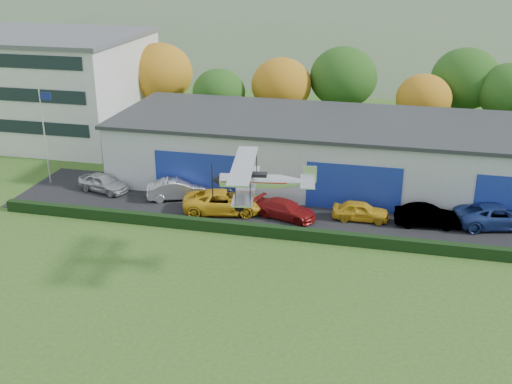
% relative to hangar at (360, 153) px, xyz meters
% --- Properties ---
extents(apron, '(48.00, 9.00, 0.05)m').
position_rel_hangar_xyz_m(apron, '(-2.00, -6.98, -2.63)').
color(apron, black).
rests_on(apron, ground).
extents(hedge, '(46.00, 0.60, 0.80)m').
position_rel_hangar_xyz_m(hedge, '(-2.00, -11.78, -2.26)').
color(hedge, black).
rests_on(hedge, ground).
extents(hangar, '(40.60, 12.60, 5.30)m').
position_rel_hangar_xyz_m(hangar, '(0.00, 0.00, 0.00)').
color(hangar, '#B2B7BC').
rests_on(hangar, ground).
extents(office_block, '(20.60, 15.60, 10.40)m').
position_rel_hangar_xyz_m(office_block, '(-33.00, 7.02, 2.56)').
color(office_block, silver).
rests_on(office_block, ground).
extents(flagpole, '(1.05, 0.10, 8.00)m').
position_rel_hangar_xyz_m(flagpole, '(-24.88, -5.98, 2.13)').
color(flagpole, silver).
rests_on(flagpole, ground).
extents(tree_belt, '(75.70, 13.22, 10.12)m').
position_rel_hangar_xyz_m(tree_belt, '(-4.15, 12.64, 2.95)').
color(tree_belt, '#3D2614').
rests_on(tree_belt, ground).
extents(distant_hills, '(430.00, 196.00, 56.00)m').
position_rel_hangar_xyz_m(distant_hills, '(-9.38, 112.02, -15.70)').
color(distant_hills, '#4C6642').
rests_on(distant_hills, ground).
extents(car_0, '(4.59, 2.86, 1.46)m').
position_rel_hangar_xyz_m(car_0, '(-19.79, -6.75, -1.88)').
color(car_0, silver).
rests_on(car_0, apron).
extents(car_1, '(5.09, 3.35, 1.59)m').
position_rel_hangar_xyz_m(car_1, '(-13.42, -6.83, -1.81)').
color(car_1, silver).
rests_on(car_1, apron).
extents(car_2, '(6.39, 3.98, 1.65)m').
position_rel_hangar_xyz_m(car_2, '(-9.25, -8.56, -1.78)').
color(car_2, gold).
rests_on(car_2, apron).
extents(car_3, '(4.89, 3.05, 1.32)m').
position_rel_hangar_xyz_m(car_3, '(-4.59, -8.55, -1.95)').
color(car_3, maroon).
rests_on(car_3, apron).
extents(car_4, '(4.08, 1.74, 1.38)m').
position_rel_hangar_xyz_m(car_4, '(0.73, -7.65, -1.92)').
color(car_4, gold).
rests_on(car_4, apron).
extents(car_5, '(4.64, 1.96, 1.49)m').
position_rel_hangar_xyz_m(car_5, '(5.37, -7.66, -1.86)').
color(car_5, gray).
rests_on(car_5, apron).
extents(car_6, '(6.37, 4.09, 1.63)m').
position_rel_hangar_xyz_m(car_6, '(10.18, -6.63, -1.79)').
color(car_6, navy).
rests_on(car_6, apron).
extents(biplane, '(5.96, 6.82, 2.54)m').
position_rel_hangar_xyz_m(biplane, '(-4.56, -17.27, 3.51)').
color(biplane, silver).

